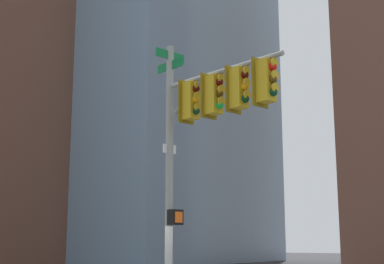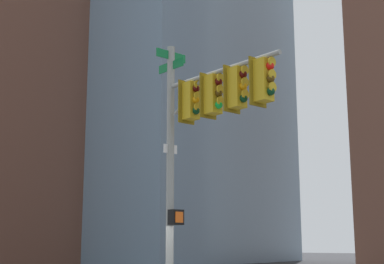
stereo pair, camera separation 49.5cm
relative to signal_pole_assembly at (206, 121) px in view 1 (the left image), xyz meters
name	(u,v)px [view 1 (the left image)]	position (x,y,z in m)	size (l,w,h in m)	color
signal_pole_assembly	(206,121)	(0.00, 0.00, 0.00)	(1.49, 4.38, 7.47)	gray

